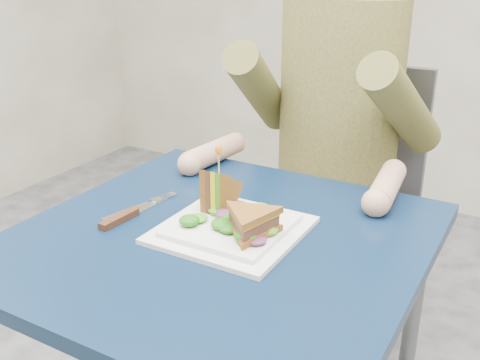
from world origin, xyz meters
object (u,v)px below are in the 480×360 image
Objects in this scene: chair at (344,195)px; table at (220,270)px; knife at (126,216)px; fork at (137,207)px; sandwich_upright at (219,193)px; diner at (339,82)px; plate at (232,228)px; sandwich_flat at (250,223)px.

table is at bearing -90.00° from chair.
chair is at bearing 75.00° from knife.
sandwich_upright is at bearing 15.24° from fork.
chair is at bearing 90.00° from diner.
diner reaches higher than plate.
table is 1.01× the size of diner.
chair is 3.58× the size of plate.
plate is (0.02, -0.59, -0.18)m from diner.
sandwich_flat is at bearing -32.41° from sandwich_upright.
sandwich_flat is 0.29m from fork.
diner is at bearing 85.85° from sandwich_upright.
diner is 0.64m from sandwich_flat.
chair is (0.00, 0.72, -0.11)m from table.
plate reaches higher than fork.
diner is at bearing 96.53° from sandwich_flat.
chair is at bearing 91.27° from plate.
fork is (-0.29, 0.02, -0.04)m from sandwich_flat.
diner is at bearing -90.00° from chair.
sandwich_upright reaches higher than knife.
table is 0.15m from sandwich_upright.
fork is at bearing 175.58° from sandwich_flat.
table is 0.81× the size of chair.
sandwich_upright is (-0.04, -0.55, -0.13)m from diner.
chair is at bearing 90.00° from table.
sandwich_flat is at bearing -84.47° from chair.
sandwich_upright is at bearing 140.84° from plate.
plate is 0.08m from sandwich_upright.
knife is (0.01, -0.05, 0.00)m from fork.
table is 0.73m from chair.
sandwich_upright reaches higher than plate.
fork is (-0.22, -0.59, -0.18)m from diner.
fork is at bearing -109.91° from diner.
knife is (-0.27, -0.03, -0.04)m from sandwich_flat.
sandwich_flat is 1.34× the size of sandwich_upright.
table is 0.14m from sandwich_flat.
fork is (-0.18, -0.05, -0.05)m from sandwich_upright.
knife is (-0.20, -0.76, 0.20)m from chair.
plate is 0.23m from fork.
sandwich_upright is at bearing -94.15° from diner.
plate is at bearing -39.16° from sandwich_upright.
sandwich_upright reaches higher than sandwich_flat.
diner is 0.66m from fork.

